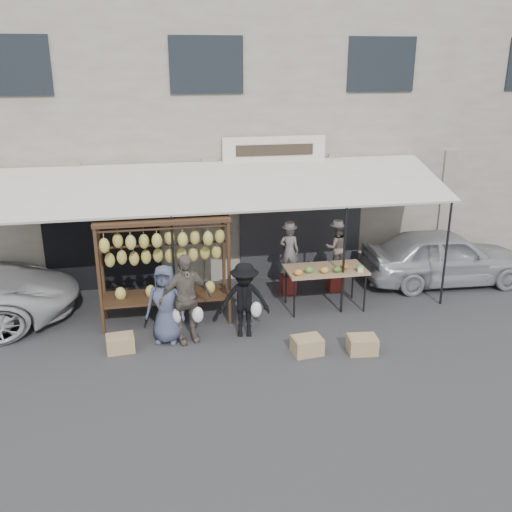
{
  "coord_description": "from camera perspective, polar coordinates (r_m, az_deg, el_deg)",
  "views": [
    {
      "loc": [
        -1.37,
        -9.44,
        5.16
      ],
      "look_at": [
        0.69,
        1.4,
        1.3
      ],
      "focal_mm": 40.0,
      "sensor_mm": 36.0,
      "label": 1
    }
  ],
  "objects": [
    {
      "name": "ground_plane",
      "position": [
        10.84,
        -2.24,
        -9.15
      ],
      "size": [
        90.0,
        90.0,
        0.0
      ],
      "primitive_type": "plane",
      "color": "#2D2D30"
    },
    {
      "name": "shophouse",
      "position": [
        16.06,
        -6.02,
        13.78
      ],
      "size": [
        24.0,
        6.15,
        7.3
      ],
      "color": "#A9A293",
      "rests_on": "ground_plane"
    },
    {
      "name": "awning",
      "position": [
        12.08,
        -4.0,
        6.87
      ],
      "size": [
        10.0,
        2.35,
        2.92
      ],
      "color": "beige",
      "rests_on": "ground_plane"
    },
    {
      "name": "banana_rack",
      "position": [
        11.39,
        -9.23,
        0.66
      ],
      "size": [
        2.6,
        0.9,
        2.24
      ],
      "color": "#342312",
      "rests_on": "ground_plane"
    },
    {
      "name": "produce_table",
      "position": [
        12.2,
        7.04,
        -1.46
      ],
      "size": [
        1.7,
        0.9,
        1.04
      ],
      "color": "#997D55",
      "rests_on": "ground_plane"
    },
    {
      "name": "vendor_left",
      "position": [
        12.85,
        3.34,
        0.51
      ],
      "size": [
        0.5,
        0.41,
        1.18
      ],
      "primitive_type": "imported",
      "rotation": [
        0.0,
        0.0,
        2.81
      ],
      "color": "slate",
      "rests_on": "stool_left"
    },
    {
      "name": "vendor_right",
      "position": [
        13.18,
        8.08,
        0.86
      ],
      "size": [
        0.58,
        0.47,
        1.13
      ],
      "primitive_type": "imported",
      "rotation": [
        0.0,
        0.0,
        3.06
      ],
      "color": "#706057",
      "rests_on": "stool_right"
    },
    {
      "name": "customer_left",
      "position": [
        10.87,
        -9.02,
        -4.78
      ],
      "size": [
        0.86,
        0.69,
        1.54
      ],
      "primitive_type": "imported",
      "rotation": [
        0.0,
        0.0,
        -0.29
      ],
      "color": "#3F465D",
      "rests_on": "ground_plane"
    },
    {
      "name": "customer_mid",
      "position": [
        10.79,
        -7.1,
        -4.26
      ],
      "size": [
        1.1,
        0.69,
        1.75
      ],
      "primitive_type": "imported",
      "rotation": [
        0.0,
        0.0,
        0.27
      ],
      "color": "#63584F",
      "rests_on": "ground_plane"
    },
    {
      "name": "customer_right",
      "position": [
        10.98,
        -1.16,
        -4.41
      ],
      "size": [
        1.04,
        0.7,
        1.5
      ],
      "primitive_type": "imported",
      "rotation": [
        0.0,
        0.0,
        -0.16
      ],
      "color": "black",
      "rests_on": "ground_plane"
    },
    {
      "name": "stool_left",
      "position": [
        13.14,
        3.27,
        -2.84
      ],
      "size": [
        0.33,
        0.33,
        0.44
      ],
      "primitive_type": "cube",
      "rotation": [
        0.0,
        0.0,
        -0.04
      ],
      "color": "maroon",
      "rests_on": "ground_plane"
    },
    {
      "name": "stool_right",
      "position": [
        13.45,
        7.92,
        -2.38
      ],
      "size": [
        0.37,
        0.37,
        0.48
      ],
      "primitive_type": "cube",
      "rotation": [
        0.0,
        0.0,
        0.11
      ],
      "color": "maroon",
      "rests_on": "ground_plane"
    },
    {
      "name": "crate_near_a",
      "position": [
        10.62,
        5.13,
        -8.9
      ],
      "size": [
        0.57,
        0.46,
        0.32
      ],
      "primitive_type": "cube",
      "rotation": [
        0.0,
        0.0,
        0.11
      ],
      "color": "tan",
      "rests_on": "ground_plane"
    },
    {
      "name": "crate_near_b",
      "position": [
        10.79,
        10.58,
        -8.71
      ],
      "size": [
        0.56,
        0.45,
        0.31
      ],
      "primitive_type": "cube",
      "rotation": [
        0.0,
        0.0,
        -0.11
      ],
      "color": "tan",
      "rests_on": "ground_plane"
    },
    {
      "name": "crate_far",
      "position": [
        10.96,
        -13.41,
        -8.49
      ],
      "size": [
        0.54,
        0.43,
        0.3
      ],
      "primitive_type": "cube",
      "rotation": [
        0.0,
        0.0,
        0.1
      ],
      "color": "tan",
      "rests_on": "ground_plane"
    },
    {
      "name": "sedan",
      "position": [
        14.31,
        18.32,
        -0.04
      ],
      "size": [
        3.97,
        1.76,
        1.33
      ],
      "primitive_type": "imported",
      "rotation": [
        0.0,
        0.0,
        1.52
      ],
      "color": "#A1A2A7",
      "rests_on": "ground_plane"
    }
  ]
}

